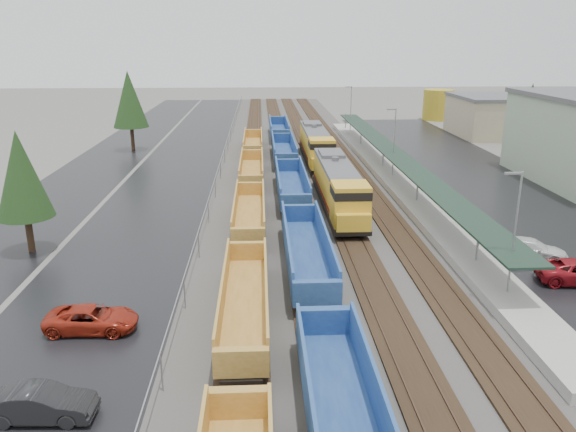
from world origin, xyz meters
name	(u,v)px	position (x,y,z in m)	size (l,w,h in m)	color
ballast_strip	(300,163)	(0.00, 60.00, 0.04)	(20.00, 160.00, 0.08)	#302D2B
trackbed	(300,162)	(0.00, 60.00, 0.16)	(14.60, 160.00, 0.22)	black
west_parking_lot	(181,165)	(-15.00, 60.00, 0.01)	(10.00, 160.00, 0.02)	black
west_road	(100,165)	(-25.00, 60.00, 0.01)	(9.00, 160.00, 0.02)	black
east_commuter_lot	(476,180)	(19.00, 50.00, 0.01)	(16.00, 100.00, 0.02)	black
station_platform	(392,175)	(9.50, 50.01, 0.73)	(3.00, 80.00, 8.00)	#9E9B93
chainlink_fence	(224,154)	(-9.50, 58.44, 1.61)	(0.08, 160.04, 2.02)	gray
distant_hills	(388,80)	(44.79, 210.68, 0.00)	(301.00, 140.00, 25.20)	#55634D
tree_west_near	(21,175)	(-22.00, 30.00, 5.82)	(3.96, 3.96, 9.00)	#332316
tree_west_far	(129,99)	(-23.00, 70.00, 7.12)	(4.84, 4.84, 11.00)	#332316
tree_east	(529,113)	(28.00, 58.00, 6.47)	(4.40, 4.40, 10.00)	#332316
locomotive_lead	(338,186)	(2.00, 39.17, 2.32)	(2.90, 19.11, 4.32)	black
locomotive_trail	(316,145)	(2.00, 60.17, 2.32)	(2.90, 19.11, 4.32)	black
well_string_yellow	(248,249)	(-6.00, 26.81, 1.13)	(2.52, 96.37, 2.24)	olive
well_string_blue	(297,212)	(-2.00, 34.90, 1.22)	(2.80, 106.41, 2.48)	navy
storage_tank	(438,105)	(29.76, 99.39, 2.90)	(5.80, 5.80, 5.80)	#AF9723
parked_car_west_b	(41,404)	(-14.14, 10.36, 0.72)	(4.37, 1.52, 1.44)	black
parked_car_west_c	(92,319)	(-14.18, 17.79, 0.68)	(4.86, 2.24, 1.35)	#9C2413
parked_car_east_c	(530,249)	(14.09, 26.76, 0.73)	(5.01, 2.04, 1.45)	silver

